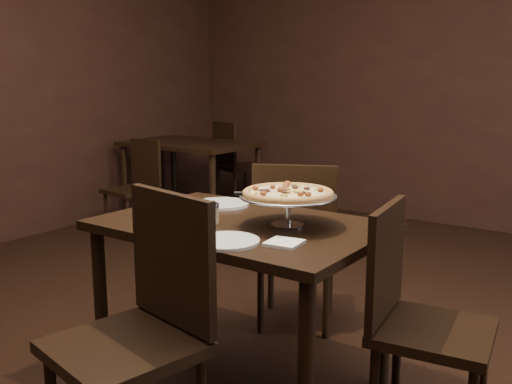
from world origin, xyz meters
The scene contains 16 objects.
room centered at (0.06, 0.03, 1.40)m, with size 6.04×7.04×2.84m.
dining_table centered at (0.07, -0.02, 0.66)m, with size 1.23×0.83×0.76m.
background_table centered at (-2.20, 2.22, 0.68)m, with size 1.26×0.84×0.79m.
pizza_stand centered at (0.27, 0.04, 0.91)m, with size 0.42×0.42×0.17m.
parmesan_shaker centered at (-0.02, -0.11, 0.81)m, with size 0.06×0.06×0.10m.
pepper_flake_shaker centered at (-0.11, -0.11, 0.81)m, with size 0.06×0.06×0.10m.
packet_caddy centered at (-0.22, -0.16, 0.80)m, with size 0.10×0.10×0.08m.
napkin_stack centered at (0.41, -0.21, 0.77)m, with size 0.13×0.13×0.01m, color white.
plate_left centered at (-0.22, 0.20, 0.77)m, with size 0.28×0.28×0.01m, color silver.
plate_near centered at (0.22, -0.32, 0.77)m, with size 0.26×0.26×0.01m, color silver.
serving_spatula centered at (0.13, -0.05, 0.90)m, with size 0.17×0.17×0.02m.
chair_far centered at (-0.03, 0.62, 0.52)m, with size 0.59×0.59×0.95m.
chair_near centered at (0.12, -0.68, 0.54)m, with size 0.55×0.55×0.99m.
chair_side centered at (0.85, 0.05, 0.50)m, with size 0.48×0.48×0.91m.
bg_chair_far centered at (-2.15, 2.87, 0.52)m, with size 0.57×0.57×0.95m.
bg_chair_near centered at (-2.27, 1.55, 0.47)m, with size 0.44×0.44×0.85m.
Camera 1 is at (1.52, -1.99, 1.38)m, focal length 40.00 mm.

